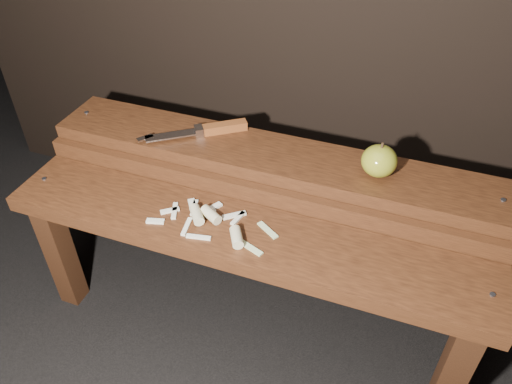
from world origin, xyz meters
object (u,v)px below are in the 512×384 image
(bench_rear_tier, at_px, (270,179))
(apple, at_px, (379,161))
(bench_front_tier, at_px, (239,252))
(knife, at_px, (211,129))

(bench_rear_tier, height_order, apple, apple)
(bench_front_tier, distance_m, bench_rear_tier, 0.23)
(bench_front_tier, bearing_deg, bench_rear_tier, 90.00)
(bench_front_tier, bearing_deg, knife, 124.92)
(apple, xyz_separation_m, knife, (-0.45, 0.03, -0.03))
(apple, distance_m, knife, 0.45)
(bench_rear_tier, bearing_deg, knife, 170.41)
(bench_rear_tier, bearing_deg, apple, 0.91)
(apple, relative_size, knife, 0.35)
(bench_front_tier, distance_m, apple, 0.40)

